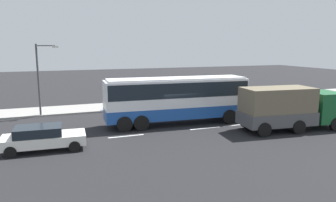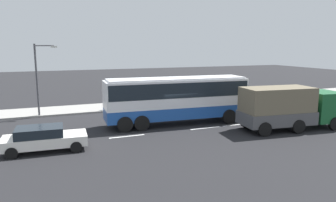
% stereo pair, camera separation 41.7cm
% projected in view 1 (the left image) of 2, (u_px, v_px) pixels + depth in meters
% --- Properties ---
extents(ground_plane, '(120.00, 120.00, 0.00)m').
position_uv_depth(ground_plane, '(175.00, 124.00, 24.29)').
color(ground_plane, black).
extents(sidewalk_curb, '(80.00, 4.00, 0.15)m').
position_uv_depth(sidewalk_curb, '(144.00, 105.00, 31.93)').
color(sidewalk_curb, gray).
rests_on(sidewalk_curb, ground_plane).
extents(lane_centreline, '(27.45, 0.16, 0.01)m').
position_uv_depth(lane_centreline, '(149.00, 134.00, 21.58)').
color(lane_centreline, white).
rests_on(lane_centreline, ground_plane).
extents(coach_bus, '(11.04, 3.15, 3.56)m').
position_uv_depth(coach_bus, '(177.00, 96.00, 24.04)').
color(coach_bus, '#1E4C9E').
rests_on(coach_bus, ground_plane).
extents(cargo_truck, '(7.69, 3.26, 3.07)m').
position_uv_depth(cargo_truck, '(290.00, 107.00, 22.42)').
color(cargo_truck, '#19592D').
rests_on(cargo_truck, ground_plane).
extents(car_white_minivan, '(4.70, 2.20, 1.42)m').
position_uv_depth(car_white_minivan, '(42.00, 137.00, 18.09)').
color(car_white_minivan, white).
rests_on(car_white_minivan, ground_plane).
extents(pedestrian_near_curb, '(0.32, 0.32, 1.58)m').
position_uv_depth(pedestrian_near_curb, '(211.00, 91.00, 34.64)').
color(pedestrian_near_curb, '#38334C').
rests_on(pedestrian_near_curb, sidewalk_curb).
extents(pedestrian_at_crossing, '(0.32, 0.32, 1.68)m').
position_uv_depth(pedestrian_at_crossing, '(111.00, 99.00, 29.14)').
color(pedestrian_at_crossing, black).
rests_on(pedestrian_at_crossing, sidewalk_curb).
extents(street_lamp, '(1.82, 0.24, 5.96)m').
position_uv_depth(street_lamp, '(41.00, 74.00, 26.37)').
color(street_lamp, '#47474C').
rests_on(street_lamp, sidewalk_curb).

